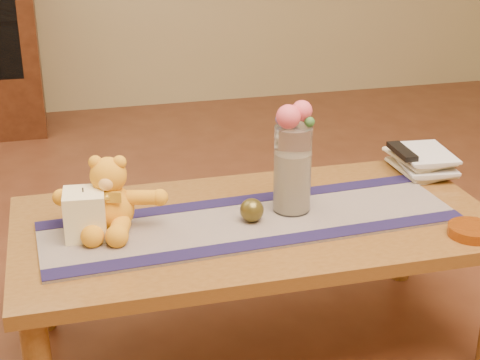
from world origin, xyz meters
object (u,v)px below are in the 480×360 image
object	(u,v)px
teddy_bear	(110,193)
tv_remote	(402,151)
book_bottom	(399,171)
amber_dish	(472,231)
bronze_ball	(252,210)
pillar_candle	(85,214)
glass_vase	(292,169)

from	to	relation	value
teddy_bear	tv_remote	size ratio (longest dim) A/B	1.86
teddy_bear	book_bottom	size ratio (longest dim) A/B	1.34
book_bottom	amber_dish	size ratio (longest dim) A/B	1.67
tv_remote	amber_dish	size ratio (longest dim) A/B	1.20
bronze_ball	amber_dish	xyz separation A→B (m)	(0.57, -0.23, -0.03)
teddy_bear	pillar_candle	bearing A→B (deg)	-134.80
teddy_bear	bronze_ball	distance (m)	0.40
pillar_candle	book_bottom	size ratio (longest dim) A/B	0.59
teddy_bear	glass_vase	bearing A→B (deg)	12.11
pillar_candle	bronze_ball	xyz separation A→B (m)	(0.47, -0.03, -0.03)
bronze_ball	glass_vase	bearing A→B (deg)	18.11
teddy_bear	pillar_candle	xyz separation A→B (m)	(-0.07, -0.04, -0.03)
teddy_bear	bronze_ball	size ratio (longest dim) A/B	4.32
bronze_ball	pillar_candle	bearing A→B (deg)	176.73
teddy_bear	amber_dish	bearing A→B (deg)	-2.31
glass_vase	tv_remote	world-z (taller)	glass_vase
teddy_bear	bronze_ball	xyz separation A→B (m)	(0.39, -0.07, -0.07)
amber_dish	glass_vase	bearing A→B (deg)	148.05
pillar_candle	tv_remote	bearing A→B (deg)	11.02
book_bottom	tv_remote	world-z (taller)	tv_remote
pillar_candle	tv_remote	world-z (taller)	pillar_candle
glass_vase	bronze_ball	bearing A→B (deg)	-161.89
glass_vase	bronze_ball	size ratio (longest dim) A/B	3.76
teddy_bear	pillar_candle	world-z (taller)	teddy_bear
tv_remote	amber_dish	bearing A→B (deg)	-88.62
tv_remote	glass_vase	bearing A→B (deg)	-154.78
teddy_bear	book_bottom	distance (m)	1.00
teddy_bear	tv_remote	distance (m)	0.99
glass_vase	tv_remote	bearing A→B (deg)	22.64
teddy_bear	tv_remote	world-z (taller)	teddy_bear
glass_vase	amber_dish	world-z (taller)	glass_vase
book_bottom	tv_remote	bearing A→B (deg)	-93.00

